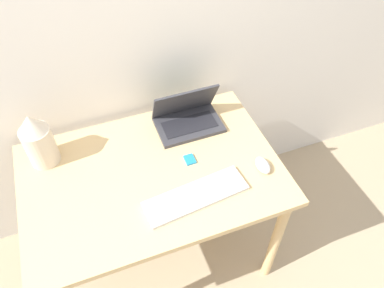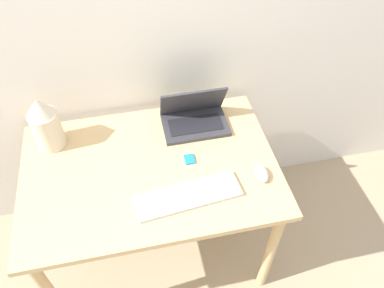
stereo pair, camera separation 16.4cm
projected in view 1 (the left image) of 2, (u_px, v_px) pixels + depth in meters
wall_back at (112, 23)px, 1.58m from camera, size 6.00×0.05×2.50m
desk at (153, 185)px, 1.73m from camera, size 1.14×0.76×0.76m
laptop at (187, 117)px, 1.83m from camera, size 0.32×0.21×0.21m
keyboard at (196, 196)px, 1.56m from camera, size 0.45×0.17×0.02m
mouse at (263, 165)px, 1.66m from camera, size 0.06×0.10×0.04m
vase at (38, 140)px, 1.61m from camera, size 0.13×0.13×0.27m
mp3_player at (190, 160)px, 1.70m from camera, size 0.04×0.06×0.01m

